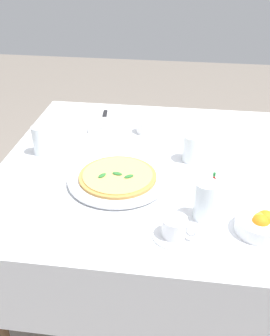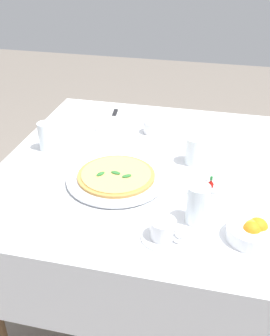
# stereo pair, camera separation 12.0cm
# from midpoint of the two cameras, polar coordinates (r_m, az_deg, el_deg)

# --- Properties ---
(ground_plane) EXTENTS (8.00, 8.00, 0.00)m
(ground_plane) POSITION_cam_midpoint_polar(r_m,az_deg,el_deg) (2.05, 0.06, -18.06)
(ground_plane) COLOR slate
(dining_table) EXTENTS (1.15, 1.15, 0.76)m
(dining_table) POSITION_cam_midpoint_polar(r_m,az_deg,el_deg) (1.63, 0.07, -3.45)
(dining_table) COLOR white
(dining_table) RESTS_ON ground_plane
(pizza_plate) EXTENTS (0.36, 0.36, 0.02)m
(pizza_plate) POSITION_cam_midpoint_polar(r_m,az_deg,el_deg) (1.45, -4.81, -1.64)
(pizza_plate) COLOR white
(pizza_plate) RESTS_ON dining_table
(pizza) EXTENTS (0.28, 0.28, 0.02)m
(pizza) POSITION_cam_midpoint_polar(r_m,az_deg,el_deg) (1.44, -4.84, -1.18)
(pizza) COLOR #C68E47
(pizza) RESTS_ON pizza_plate
(coffee_cup_center_back) EXTENTS (0.13, 0.13, 0.06)m
(coffee_cup_center_back) POSITION_cam_midpoint_polar(r_m,az_deg,el_deg) (1.78, -0.45, 5.68)
(coffee_cup_center_back) COLOR white
(coffee_cup_center_back) RESTS_ON dining_table
(coffee_cup_right_edge) EXTENTS (0.13, 0.13, 0.06)m
(coffee_cup_right_edge) POSITION_cam_midpoint_polar(r_m,az_deg,el_deg) (1.19, 2.74, -8.59)
(coffee_cup_right_edge) COLOR white
(coffee_cup_right_edge) RESTS_ON dining_table
(water_glass_back_corner) EXTENTS (0.07, 0.07, 0.11)m
(water_glass_back_corner) POSITION_cam_midpoint_polar(r_m,az_deg,el_deg) (1.57, 5.88, 2.53)
(water_glass_back_corner) COLOR white
(water_glass_back_corner) RESTS_ON dining_table
(water_glass_left_edge) EXTENTS (0.06, 0.06, 0.12)m
(water_glass_left_edge) POSITION_cam_midpoint_polar(r_m,az_deg,el_deg) (1.67, -15.16, 3.56)
(water_glass_left_edge) COLOR white
(water_glass_left_edge) RESTS_ON dining_table
(water_glass_near_left) EXTENTS (0.07, 0.07, 0.13)m
(water_glass_near_left) POSITION_cam_midpoint_polar(r_m,az_deg,el_deg) (1.26, 7.17, -4.87)
(water_glass_near_left) COLOR white
(water_glass_near_left) RESTS_ON dining_table
(napkin_folded) EXTENTS (0.23, 0.16, 0.02)m
(napkin_folded) POSITION_cam_midpoint_polar(r_m,az_deg,el_deg) (1.90, -6.14, 6.58)
(napkin_folded) COLOR silver
(napkin_folded) RESTS_ON dining_table
(dinner_knife) EXTENTS (0.20, 0.04, 0.01)m
(dinner_knife) POSITION_cam_midpoint_polar(r_m,az_deg,el_deg) (1.89, -6.17, 6.93)
(dinner_knife) COLOR silver
(dinner_knife) RESTS_ON napkin_folded
(citrus_bowl) EXTENTS (0.15, 0.15, 0.07)m
(citrus_bowl) POSITION_cam_midpoint_polar(r_m,az_deg,el_deg) (1.25, 14.74, -7.66)
(citrus_bowl) COLOR white
(citrus_bowl) RESTS_ON dining_table
(hot_sauce_bottle) EXTENTS (0.02, 0.02, 0.08)m
(hot_sauce_bottle) POSITION_cam_midpoint_polar(r_m,az_deg,el_deg) (1.38, 8.54, -2.45)
(hot_sauce_bottle) COLOR #B7140F
(hot_sauce_bottle) RESTS_ON dining_table
(salt_shaker) EXTENTS (0.03, 0.03, 0.06)m
(salt_shaker) POSITION_cam_midpoint_polar(r_m,az_deg,el_deg) (1.37, 8.91, -3.44)
(salt_shaker) COLOR white
(salt_shaker) RESTS_ON dining_table
(pepper_shaker) EXTENTS (0.03, 0.03, 0.06)m
(pepper_shaker) POSITION_cam_midpoint_polar(r_m,az_deg,el_deg) (1.41, 8.12, -2.11)
(pepper_shaker) COLOR white
(pepper_shaker) RESTS_ON dining_table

